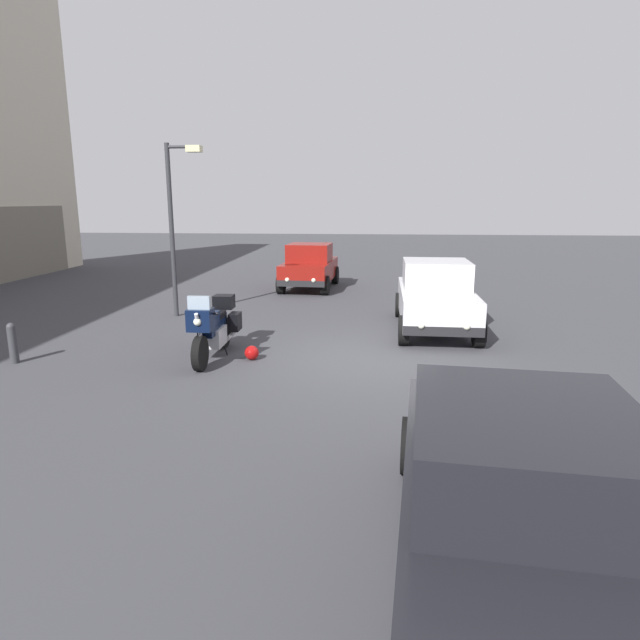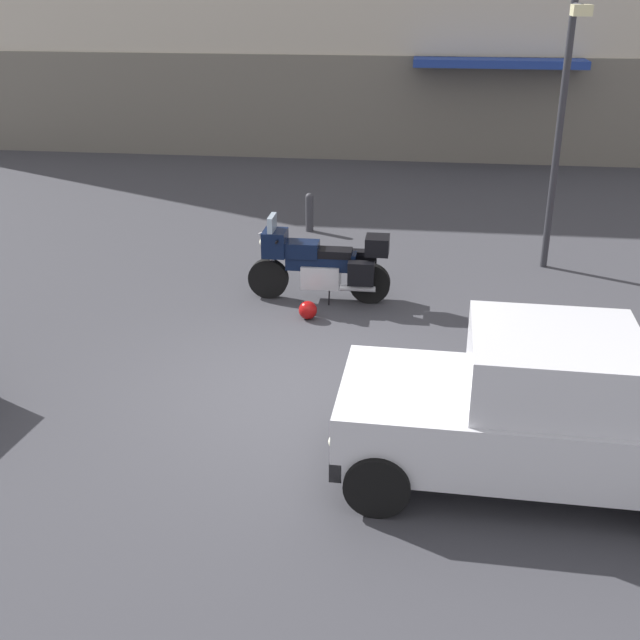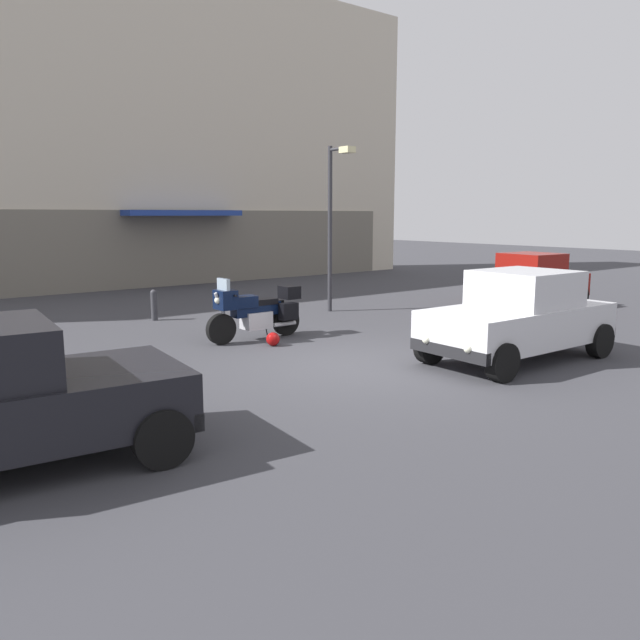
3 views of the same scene
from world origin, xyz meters
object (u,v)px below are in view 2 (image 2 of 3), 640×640
streetlamp_curbside (563,112)px  bollard_curbside (309,211)px  motorcycle (322,263)px  helmet (308,310)px  car_hatchback_near (536,411)px

streetlamp_curbside → bollard_curbside: streetlamp_curbside is taller
motorcycle → bollard_curbside: size_ratio=2.89×
motorcycle → helmet: 0.92m
helmet → bollard_curbside: bearing=97.9°
motorcycle → bollard_curbside: 3.74m
helmet → streetlamp_curbside: 5.35m
motorcycle → helmet: size_ratio=8.07×
motorcycle → car_hatchback_near: size_ratio=0.58×
car_hatchback_near → bollard_curbside: car_hatchback_near is taller
bollard_curbside → helmet: bearing=-82.1°
motorcycle → streetlamp_curbside: streetlamp_curbside is taller
helmet → car_hatchback_near: size_ratio=0.07×
bollard_curbside → car_hatchback_near: bearing=-67.3°
car_hatchback_near → bollard_curbside: bearing=-65.9°
motorcycle → car_hatchback_near: (2.73, -4.59, 0.19)m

